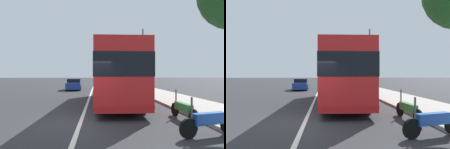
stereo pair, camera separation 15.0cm
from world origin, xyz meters
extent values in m
plane|color=#2D2D30|center=(0.00, 0.00, 0.00)|extent=(220.00, 220.00, 0.00)
cube|color=#9E998E|center=(10.00, -6.67, 0.07)|extent=(110.00, 3.60, 0.14)
cube|color=silver|center=(10.00, 0.00, 0.00)|extent=(110.00, 0.16, 0.01)
cube|color=red|center=(4.88, -1.95, 1.97)|extent=(10.31, 2.86, 3.24)
cube|color=black|center=(4.88, -1.95, 2.39)|extent=(10.35, 2.90, 1.04)
cube|color=red|center=(4.88, -1.95, 0.60)|extent=(10.34, 2.89, 0.16)
cylinder|color=black|center=(8.19, -0.89, 0.50)|extent=(1.01, 0.33, 1.00)
cylinder|color=black|center=(8.11, -3.22, 0.50)|extent=(1.01, 0.33, 1.00)
cylinder|color=black|center=(1.64, -0.68, 0.50)|extent=(1.01, 0.33, 1.00)
cylinder|color=black|center=(1.56, -3.00, 0.50)|extent=(1.01, 0.33, 1.00)
cylinder|color=black|center=(-2.32, -3.44, 0.31)|extent=(0.22, 0.63, 0.63)
cube|color=#1947A5|center=(-2.13, -4.22, 0.56)|extent=(0.51, 1.22, 0.36)
cylinder|color=#4C4C51|center=(-2.29, -3.56, 0.91)|extent=(0.06, 0.06, 0.70)
cylinder|color=black|center=(0.66, -4.32, 0.31)|extent=(0.63, 0.11, 0.62)
cylinder|color=black|center=(-0.90, -4.39, 0.31)|extent=(0.63, 0.11, 0.62)
cube|color=#338C3F|center=(-0.12, -4.35, 0.56)|extent=(1.18, 0.29, 0.34)
cylinder|color=#4C4C51|center=(0.54, -4.32, 0.91)|extent=(0.06, 0.06, 0.70)
cube|color=navy|center=(15.86, 2.33, 0.57)|extent=(4.16, 1.99, 0.78)
cube|color=black|center=(16.13, 2.35, 1.19)|extent=(2.09, 1.72, 0.47)
cylinder|color=black|center=(14.58, 1.46, 0.32)|extent=(0.65, 0.26, 0.64)
cylinder|color=black|center=(14.48, 3.03, 0.32)|extent=(0.65, 0.26, 0.64)
cylinder|color=black|center=(17.25, 1.63, 0.32)|extent=(0.65, 0.26, 0.64)
cylinder|color=black|center=(17.15, 3.20, 0.32)|extent=(0.65, 0.26, 0.64)
cube|color=gray|center=(20.56, -2.32, 0.54)|extent=(4.12, 1.90, 0.72)
cube|color=black|center=(20.59, -2.32, 1.20)|extent=(2.23, 1.69, 0.60)
cylinder|color=black|center=(21.87, -1.47, 0.32)|extent=(0.65, 0.24, 0.64)
cylinder|color=black|center=(21.92, -3.07, 0.32)|extent=(0.65, 0.24, 0.64)
cylinder|color=black|center=(19.19, -1.56, 0.32)|extent=(0.65, 0.24, 0.64)
cylinder|color=black|center=(19.24, -3.16, 0.32)|extent=(0.65, 0.24, 0.64)
cylinder|color=slate|center=(15.90, -6.63, 3.98)|extent=(0.22, 0.22, 7.96)
camera|label=1|loc=(-7.60, -0.70, 1.95)|focal=29.10mm
camera|label=2|loc=(-7.61, -0.85, 1.95)|focal=29.10mm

